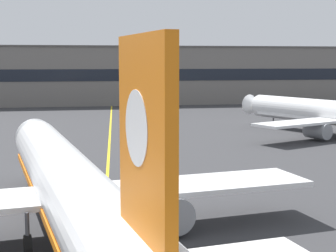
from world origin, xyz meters
TOP-DOWN VIEW (x-y plane):
  - taxiway_centreline at (0.00, 30.00)m, footprint 14.39×179.47m
  - airliner_foreground at (-3.17, 15.00)m, footprint 32.36×41.38m
  - safety_cone_by_nose_gear at (-2.99, 31.73)m, footprint 0.44×0.44m
  - terminal_building at (1.57, 115.53)m, footprint 139.28×12.40m

SIDE VIEW (x-z plane):
  - taxiway_centreline at x=0.00m, z-range 0.00..0.01m
  - safety_cone_by_nose_gear at x=-2.99m, z-range -0.02..0.53m
  - airliner_foreground at x=-3.17m, z-range -2.46..9.19m
  - terminal_building at x=1.57m, z-range 0.01..14.32m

